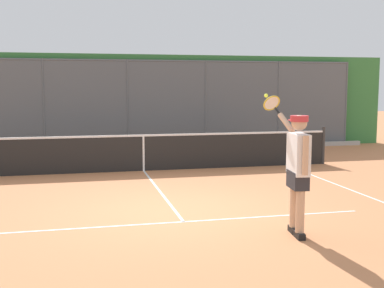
{
  "coord_description": "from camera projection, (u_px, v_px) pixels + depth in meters",
  "views": [
    {
      "loc": [
        1.65,
        8.47,
        2.23
      ],
      "look_at": [
        -0.6,
        -1.24,
        1.05
      ],
      "focal_mm": 46.12,
      "sensor_mm": 36.0,
      "label": 1
    }
  ],
  "objects": [
    {
      "name": "ground_plane",
      "position": [
        175.0,
        211.0,
        8.82
      ],
      "size": [
        60.0,
        60.0,
        0.0
      ],
      "primitive_type": "plane",
      "color": "#C67A4C"
    },
    {
      "name": "court_line_markings",
      "position": [
        188.0,
        227.0,
        7.8
      ],
      "size": [
        8.11,
        9.19,
        0.01
      ],
      "color": "white",
      "rests_on": "ground"
    },
    {
      "name": "fence_backdrop",
      "position": [
        126.0,
        103.0,
        17.34
      ],
      "size": [
        19.43,
        1.37,
        3.3
      ],
      "color": "#565B60",
      "rests_on": "ground"
    },
    {
      "name": "tennis_net",
      "position": [
        143.0,
        152.0,
        12.93
      ],
      "size": [
        10.42,
        0.09,
        1.07
      ],
      "color": "#2D2D2D",
      "rests_on": "ground"
    },
    {
      "name": "tennis_player",
      "position": [
        297.0,
        164.0,
        7.28
      ],
      "size": [
        0.37,
        1.48,
        2.1
      ],
      "rotation": [
        0.0,
        0.0,
        -1.69
      ],
      "color": "black",
      "rests_on": "ground"
    }
  ]
}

